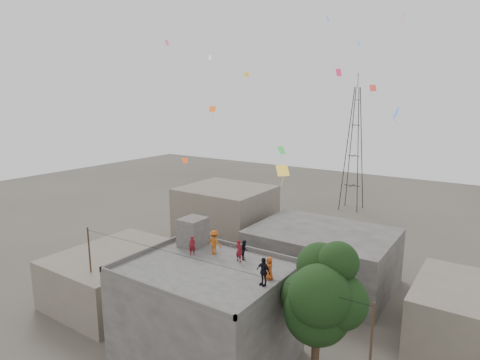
# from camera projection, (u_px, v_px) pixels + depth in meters

# --- Properties ---
(ground) EXTENTS (140.00, 140.00, 0.00)m
(ground) POSITION_uv_depth(u_px,v_px,m) (207.00, 356.00, 25.99)
(ground) COLOR #433F37
(ground) RESTS_ON ground
(main_building) EXTENTS (10.00, 8.00, 6.10)m
(main_building) POSITION_uv_depth(u_px,v_px,m) (206.00, 313.00, 25.38)
(main_building) COLOR #474542
(main_building) RESTS_ON ground
(parapet) EXTENTS (10.00, 8.00, 0.30)m
(parapet) POSITION_uv_depth(u_px,v_px,m) (206.00, 266.00, 24.74)
(parapet) COLOR #474542
(parapet) RESTS_ON main_building
(stair_head_box) EXTENTS (1.60, 1.80, 2.00)m
(stair_head_box) POSITION_uv_depth(u_px,v_px,m) (193.00, 232.00, 28.43)
(stair_head_box) COLOR #474542
(stair_head_box) RESTS_ON main_building
(neighbor_west) EXTENTS (8.00, 10.00, 4.00)m
(neighbor_west) POSITION_uv_depth(u_px,v_px,m) (118.00, 275.00, 33.22)
(neighbor_west) COLOR #6B6355
(neighbor_west) RESTS_ON ground
(neighbor_north) EXTENTS (12.00, 9.00, 5.00)m
(neighbor_north) POSITION_uv_depth(u_px,v_px,m) (322.00, 257.00, 35.80)
(neighbor_north) COLOR #474542
(neighbor_north) RESTS_ON ground
(neighbor_northwest) EXTENTS (9.00, 8.00, 7.00)m
(neighbor_northwest) POSITION_uv_depth(u_px,v_px,m) (226.00, 219.00, 43.77)
(neighbor_northwest) COLOR #6B6355
(neighbor_northwest) RESTS_ON ground
(neighbor_east) EXTENTS (7.00, 8.00, 4.40)m
(neighbor_east) POSITION_uv_depth(u_px,v_px,m) (471.00, 321.00, 26.06)
(neighbor_east) COLOR #6B6355
(neighbor_east) RESTS_ON ground
(tree) EXTENTS (4.90, 4.60, 9.10)m
(tree) POSITION_uv_depth(u_px,v_px,m) (321.00, 296.00, 21.24)
(tree) COLOR black
(tree) RESTS_ON ground
(utility_line) EXTENTS (20.12, 0.62, 7.40)m
(utility_line) POSITION_uv_depth(u_px,v_px,m) (200.00, 313.00, 23.94)
(utility_line) COLOR black
(utility_line) RESTS_ON ground
(transmission_tower) EXTENTS (2.97, 2.97, 20.01)m
(transmission_tower) POSITION_uv_depth(u_px,v_px,m) (354.00, 149.00, 58.93)
(transmission_tower) COLOR black
(transmission_tower) RESTS_ON ground
(person_red_adult) EXTENTS (0.59, 0.44, 1.47)m
(person_red_adult) POSITION_uv_depth(u_px,v_px,m) (239.00, 250.00, 25.68)
(person_red_adult) COLOR maroon
(person_red_adult) RESTS_ON main_building
(person_orange_child) EXTENTS (0.79, 0.76, 1.37)m
(person_orange_child) POSITION_uv_depth(u_px,v_px,m) (269.00, 268.00, 23.12)
(person_orange_child) COLOR #C54D16
(person_orange_child) RESTS_ON main_building
(person_dark_child) EXTENTS (0.75, 0.78, 1.27)m
(person_dark_child) POSITION_uv_depth(u_px,v_px,m) (245.00, 250.00, 26.09)
(person_dark_child) COLOR black
(person_dark_child) RESTS_ON main_building
(person_dark_adult) EXTENTS (1.02, 0.59, 1.64)m
(person_dark_adult) POSITION_uv_depth(u_px,v_px,m) (263.00, 271.00, 22.35)
(person_dark_adult) COLOR black
(person_dark_adult) RESTS_ON main_building
(person_orange_adult) EXTENTS (1.09, 0.65, 1.66)m
(person_orange_adult) POSITION_uv_depth(u_px,v_px,m) (214.00, 242.00, 26.88)
(person_orange_adult) COLOR #AC4F13
(person_orange_adult) RESTS_ON main_building
(person_red_child) EXTENTS (0.56, 0.51, 1.28)m
(person_red_child) POSITION_uv_depth(u_px,v_px,m) (192.00, 246.00, 26.74)
(person_red_child) COLOR maroon
(person_red_child) RESTS_ON main_building
(kites) EXTENTS (19.12, 17.00, 12.04)m
(kites) POSITION_uv_depth(u_px,v_px,m) (286.00, 96.00, 27.63)
(kites) COLOR #E85018
(kites) RESTS_ON ground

